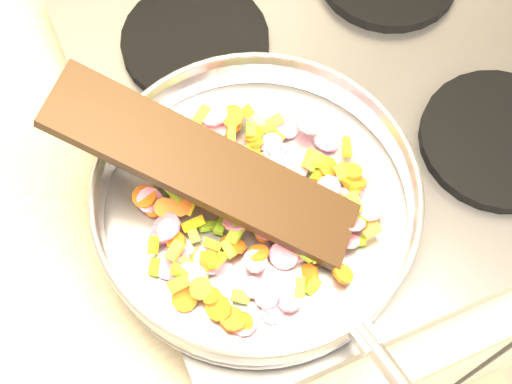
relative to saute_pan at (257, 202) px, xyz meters
name	(u,v)px	position (x,y,z in m)	size (l,w,h in m)	color
cooktop	(339,101)	(0.17, 0.12, -0.07)	(0.60, 0.60, 0.04)	#939399
grate_fl	(286,226)	(0.03, -0.02, -0.04)	(0.19, 0.19, 0.02)	black
grate_fr	(499,139)	(0.31, -0.02, -0.04)	(0.19, 0.19, 0.02)	black
grate_bl	(195,41)	(0.03, 0.26, -0.04)	(0.19, 0.19, 0.02)	black
saute_pan	(257,202)	(0.00, 0.00, 0.00)	(0.40, 0.56, 0.06)	#9E9EA5
vegetable_heap	(253,205)	(0.00, 0.00, -0.01)	(0.27, 0.28, 0.05)	#DA155B
wooden_spatula	(206,168)	(-0.04, 0.04, 0.05)	(0.34, 0.08, 0.02)	black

